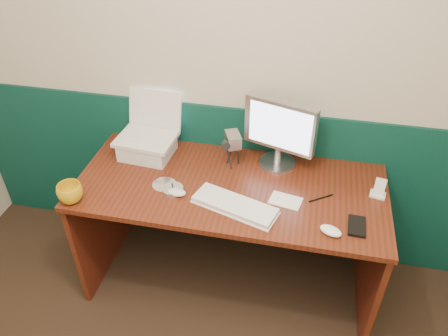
% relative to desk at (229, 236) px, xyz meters
% --- Properties ---
extents(back_wall, '(3.50, 0.04, 2.50)m').
position_rel_desk_xyz_m(back_wall, '(0.02, 0.37, 0.88)').
color(back_wall, beige).
rests_on(back_wall, ground).
extents(wainscot, '(3.48, 0.02, 1.00)m').
position_rel_desk_xyz_m(wainscot, '(0.02, 0.36, 0.12)').
color(wainscot, '#073129').
rests_on(wainscot, ground).
extents(desk, '(1.60, 0.70, 0.75)m').
position_rel_desk_xyz_m(desk, '(0.00, 0.00, 0.00)').
color(desk, '#3E1B0B').
rests_on(desk, ground).
extents(laptop_riser, '(0.29, 0.25, 0.09)m').
position_rel_desk_xyz_m(laptop_riser, '(-0.51, 0.17, 0.42)').
color(laptop_riser, silver).
rests_on(laptop_riser, desk).
extents(laptop, '(0.33, 0.26, 0.26)m').
position_rel_desk_xyz_m(laptop, '(-0.51, 0.17, 0.60)').
color(laptop, silver).
rests_on(laptop, laptop_riser).
extents(monitor, '(0.40, 0.22, 0.38)m').
position_rel_desk_xyz_m(monitor, '(0.22, 0.23, 0.57)').
color(monitor, '#B0AFB4').
rests_on(monitor, desk).
extents(keyboard, '(0.43, 0.26, 0.02)m').
position_rel_desk_xyz_m(keyboard, '(0.06, -0.17, 0.39)').
color(keyboard, white).
rests_on(keyboard, desk).
extents(mouse_right, '(0.12, 0.10, 0.03)m').
position_rel_desk_xyz_m(mouse_right, '(0.51, -0.25, 0.39)').
color(mouse_right, white).
rests_on(mouse_right, desk).
extents(mouse_left, '(0.10, 0.06, 0.03)m').
position_rel_desk_xyz_m(mouse_left, '(-0.25, -0.13, 0.39)').
color(mouse_left, silver).
rests_on(mouse_left, desk).
extents(mug, '(0.14, 0.14, 0.10)m').
position_rel_desk_xyz_m(mug, '(-0.74, -0.28, 0.42)').
color(mug, gold).
rests_on(mug, desk).
extents(camcorder, '(0.12, 0.14, 0.18)m').
position_rel_desk_xyz_m(camcorder, '(-0.02, 0.17, 0.46)').
color(camcorder, '#A3A4A8').
rests_on(camcorder, desk).
extents(cd_spindle, '(0.11, 0.11, 0.02)m').
position_rel_desk_xyz_m(cd_spindle, '(-0.27, -0.11, 0.39)').
color(cd_spindle, silver).
rests_on(cd_spindle, desk).
extents(cd_loose_a, '(0.12, 0.12, 0.00)m').
position_rel_desk_xyz_m(cd_loose_a, '(-0.34, -0.07, 0.38)').
color(cd_loose_a, silver).
rests_on(cd_loose_a, desk).
extents(pen, '(0.12, 0.08, 0.01)m').
position_rel_desk_xyz_m(pen, '(0.46, -0.01, 0.38)').
color(pen, black).
rests_on(pen, desk).
extents(papers, '(0.17, 0.13, 0.00)m').
position_rel_desk_xyz_m(papers, '(0.29, -0.07, 0.38)').
color(papers, white).
rests_on(papers, desk).
extents(dock, '(0.09, 0.07, 0.01)m').
position_rel_desk_xyz_m(dock, '(0.74, 0.07, 0.38)').
color(dock, white).
rests_on(dock, desk).
extents(music_player, '(0.06, 0.04, 0.09)m').
position_rel_desk_xyz_m(music_player, '(0.74, 0.07, 0.43)').
color(music_player, white).
rests_on(music_player, dock).
extents(pda, '(0.08, 0.14, 0.02)m').
position_rel_desk_xyz_m(pda, '(0.63, -0.18, 0.38)').
color(pda, black).
rests_on(pda, desk).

